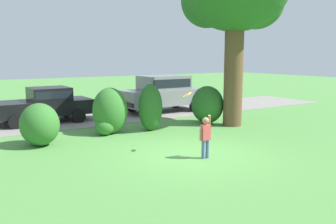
# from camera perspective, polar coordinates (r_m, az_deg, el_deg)

# --- Properties ---
(ground_plane) EXTENTS (80.00, 80.00, 0.00)m
(ground_plane) POSITION_cam_1_polar(r_m,az_deg,el_deg) (11.02, 3.97, -6.65)
(ground_plane) COLOR #518E42
(driveway_strip) EXTENTS (28.00, 4.40, 0.02)m
(driveway_strip) POSITION_cam_1_polar(r_m,az_deg,el_deg) (17.70, -11.03, -0.82)
(driveway_strip) COLOR gray
(driveway_strip) RESTS_ON ground
(shrub_near_tree) EXTENTS (1.27, 1.44, 1.42)m
(shrub_near_tree) POSITION_cam_1_polar(r_m,az_deg,el_deg) (12.63, -19.64, -2.05)
(shrub_near_tree) COLOR #33702B
(shrub_near_tree) RESTS_ON ground
(shrub_centre_left) EXTENTS (1.35, 1.29, 1.76)m
(shrub_centre_left) POSITION_cam_1_polar(r_m,az_deg,el_deg) (13.86, -9.25, -0.04)
(shrub_centre_left) COLOR #33702B
(shrub_centre_left) RESTS_ON ground
(shrub_centre) EXTENTS (0.97, 0.89, 1.85)m
(shrub_centre) POSITION_cam_1_polar(r_m,az_deg,el_deg) (14.24, -2.80, 0.73)
(shrub_centre) COLOR #286023
(shrub_centre) RESTS_ON ground
(shrub_centre_right) EXTENTS (1.35, 1.52, 1.64)m
(shrub_centre_right) POSITION_cam_1_polar(r_m,az_deg,el_deg) (15.92, 6.25, 1.17)
(shrub_centre_right) COLOR #286023
(shrub_centre_right) RESTS_ON ground
(parked_sedan) EXTENTS (4.41, 2.12, 1.56)m
(parked_sedan) POSITION_cam_1_polar(r_m,az_deg,el_deg) (16.90, -18.96, 1.27)
(parked_sedan) COLOR black
(parked_sedan) RESTS_ON ground
(parked_suv) EXTENTS (4.74, 2.17, 1.92)m
(parked_suv) POSITION_cam_1_polar(r_m,az_deg,el_deg) (18.95, -0.67, 3.24)
(parked_suv) COLOR gray
(parked_suv) RESTS_ON ground
(child_thrower) EXTENTS (0.46, 0.25, 1.29)m
(child_thrower) POSITION_cam_1_polar(r_m,az_deg,el_deg) (10.43, 5.96, -3.51)
(child_thrower) COLOR #4C608C
(child_thrower) RESTS_ON ground
(frisbee) EXTENTS (0.30, 0.28, 0.21)m
(frisbee) POSITION_cam_1_polar(r_m,az_deg,el_deg) (10.93, 3.04, 2.76)
(frisbee) COLOR yellow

